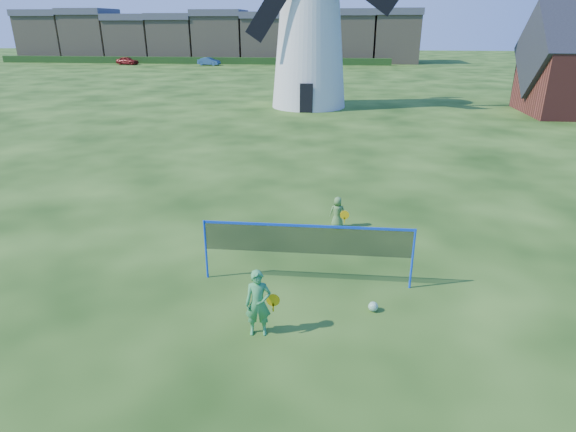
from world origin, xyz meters
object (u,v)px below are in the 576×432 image
at_px(play_ball, 373,307).
at_px(car_left, 127,61).
at_px(windmill, 310,25).
at_px(player_girl, 258,303).
at_px(player_boy, 338,212).
at_px(car_right, 209,61).
at_px(badminton_net, 307,240).

relative_size(play_ball, car_left, 0.06).
height_order(windmill, car_left, windmill).
distance_m(player_girl, play_ball, 2.70).
distance_m(player_boy, play_ball, 4.74).
distance_m(player_girl, car_right, 68.23).
height_order(player_boy, car_right, car_right).
bearing_deg(car_left, car_right, -76.96).
height_order(player_girl, car_right, player_girl).
bearing_deg(car_right, badminton_net, -152.65).
distance_m(badminton_net, car_left, 70.82).
bearing_deg(car_left, badminton_net, -141.46).
bearing_deg(windmill, badminton_net, -86.44).
xyz_separation_m(player_boy, car_left, (-32.45, 59.77, 0.09)).
height_order(player_boy, car_left, car_left).
xyz_separation_m(windmill, car_right, (-17.39, 36.79, -5.26)).
height_order(badminton_net, player_boy, badminton_net).
relative_size(badminton_net, play_ball, 22.95).
relative_size(player_girl, play_ball, 6.55).
relative_size(badminton_net, player_girl, 3.50).
xyz_separation_m(badminton_net, player_girl, (-0.84, -2.20, -0.42)).
bearing_deg(player_boy, badminton_net, 76.11).
xyz_separation_m(car_left, car_right, (12.68, 0.25, -0.02)).
relative_size(windmill, badminton_net, 3.30).
distance_m(play_ball, car_left, 72.52).
distance_m(play_ball, car_right, 67.88).
distance_m(badminton_net, car_right, 66.36).
bearing_deg(windmill, player_boy, -84.14).
relative_size(player_girl, car_right, 0.42).
bearing_deg(play_ball, badminton_net, 144.47).
height_order(player_boy, play_ball, player_boy).
xyz_separation_m(badminton_net, car_left, (-31.73, 63.31, -0.56)).
bearing_deg(car_right, player_girl, -153.85).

